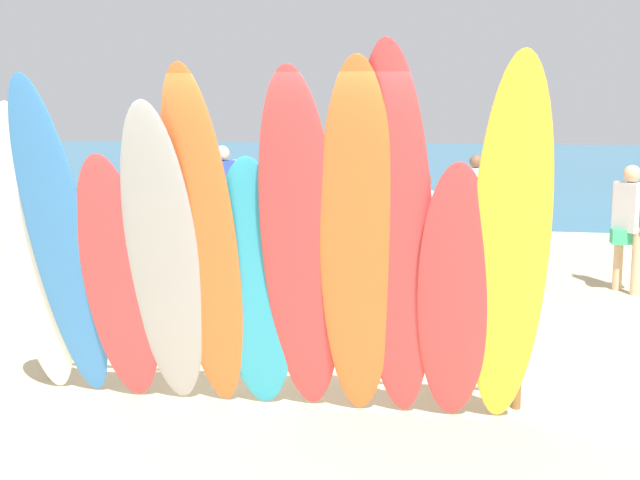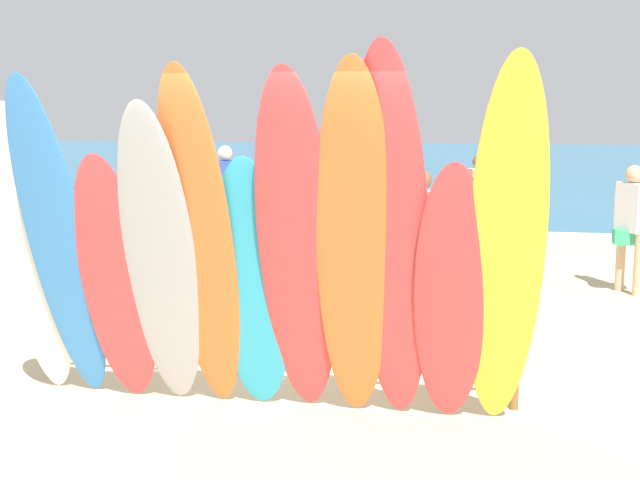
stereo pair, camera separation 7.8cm
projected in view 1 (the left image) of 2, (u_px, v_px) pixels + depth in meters
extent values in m
plane|color=#D3BC8C|center=(411.00, 203.00, 20.34)|extent=(60.00, 60.00, 0.00)
cube|color=teal|center=(440.00, 163.00, 35.59)|extent=(60.00, 40.00, 0.02)
cylinder|color=brown|center=(53.00, 341.00, 7.05)|extent=(0.07, 0.07, 0.67)
cylinder|color=brown|center=(517.00, 366.00, 6.35)|extent=(0.07, 0.07, 0.67)
cylinder|color=brown|center=(273.00, 312.00, 6.65)|extent=(3.94, 0.06, 0.06)
ellipsoid|color=white|center=(34.00, 255.00, 6.36)|extent=(0.56, 0.83, 2.34)
ellipsoid|color=#337AD1|center=(62.00, 247.00, 6.16)|extent=(0.49, 1.00, 2.52)
ellipsoid|color=#D13D42|center=(119.00, 283.00, 6.21)|extent=(0.59, 0.77, 1.98)
ellipsoid|color=#999EA3|center=(164.00, 261.00, 6.06)|extent=(0.60, 0.92, 2.35)
ellipsoid|color=orange|center=(204.00, 246.00, 6.00)|extent=(0.55, 0.90, 2.59)
ellipsoid|color=#289EC6|center=(256.00, 287.00, 6.11)|extent=(0.59, 0.65, 1.96)
ellipsoid|color=#D13D42|center=(301.00, 251.00, 5.86)|extent=(0.58, 0.99, 2.57)
ellipsoid|color=orange|center=(358.00, 249.00, 5.77)|extent=(0.62, 0.98, 2.62)
ellipsoid|color=#D13D42|center=(395.00, 243.00, 5.73)|extent=(0.61, 0.97, 2.72)
ellipsoid|color=#D13D42|center=(455.00, 298.00, 5.78)|extent=(0.55, 0.78, 1.95)
ellipsoid|color=yellow|center=(510.00, 253.00, 5.56)|extent=(0.59, 1.05, 2.64)
cylinder|color=#9E704C|center=(388.00, 238.00, 12.34)|extent=(0.12, 0.12, 0.76)
cylinder|color=#9E704C|center=(410.00, 238.00, 12.36)|extent=(0.12, 0.12, 0.76)
cube|color=orange|center=(399.00, 217.00, 12.30)|extent=(0.41, 0.25, 0.18)
cube|color=silver|center=(400.00, 193.00, 12.25)|extent=(0.43, 0.29, 0.60)
sphere|color=#9E704C|center=(400.00, 165.00, 12.18)|extent=(0.22, 0.22, 0.22)
cylinder|color=#9E704C|center=(383.00, 190.00, 12.23)|extent=(0.09, 0.09, 0.53)
cylinder|color=#9E704C|center=(417.00, 190.00, 12.25)|extent=(0.09, 0.09, 0.53)
cylinder|color=tan|center=(636.00, 264.00, 10.24)|extent=(0.12, 0.12, 0.77)
cylinder|color=tan|center=(618.00, 260.00, 10.54)|extent=(0.12, 0.12, 0.77)
cube|color=#33A36B|center=(629.00, 236.00, 10.34)|extent=(0.41, 0.26, 0.19)
cube|color=silver|center=(630.00, 207.00, 10.28)|extent=(0.39, 0.45, 0.60)
sphere|color=tan|center=(632.00, 174.00, 10.22)|extent=(0.22, 0.22, 0.22)
cylinder|color=tan|center=(616.00, 202.00, 10.51)|extent=(0.09, 0.09, 0.54)
cylinder|color=beige|center=(232.00, 227.00, 13.30)|extent=(0.13, 0.13, 0.83)
cylinder|color=beige|center=(215.00, 229.00, 13.05)|extent=(0.13, 0.13, 0.83)
cube|color=#B23399|center=(223.00, 206.00, 13.12)|extent=(0.44, 0.27, 0.20)
cube|color=#2D4CB2|center=(223.00, 181.00, 13.06)|extent=(0.41, 0.48, 0.65)
sphere|color=beige|center=(222.00, 153.00, 12.99)|extent=(0.23, 0.23, 0.23)
cylinder|color=beige|center=(235.00, 178.00, 13.26)|extent=(0.10, 0.10, 0.58)
cylinder|color=beige|center=(209.00, 180.00, 12.85)|extent=(0.10, 0.10, 0.58)
cylinder|color=brown|center=(423.00, 281.00, 9.22)|extent=(0.12, 0.12, 0.78)
cylinder|color=brown|center=(416.00, 276.00, 9.53)|extent=(0.12, 0.12, 0.78)
cube|color=#33A36B|center=(420.00, 250.00, 9.32)|extent=(0.42, 0.26, 0.19)
cube|color=silver|center=(421.00, 217.00, 9.27)|extent=(0.32, 0.44, 0.61)
sphere|color=brown|center=(421.00, 180.00, 9.20)|extent=(0.22, 0.22, 0.22)
cylinder|color=brown|center=(426.00, 217.00, 9.01)|extent=(0.09, 0.09, 0.54)
cylinder|color=brown|center=(416.00, 211.00, 9.52)|extent=(0.09, 0.09, 0.54)
cylinder|color=brown|center=(468.00, 230.00, 13.24)|extent=(0.12, 0.12, 0.76)
cylinder|color=brown|center=(480.00, 228.00, 13.45)|extent=(0.12, 0.12, 0.76)
cube|color=#33A36B|center=(475.00, 209.00, 13.30)|extent=(0.41, 0.25, 0.18)
cube|color=silver|center=(475.00, 187.00, 13.24)|extent=(0.39, 0.43, 0.59)
sphere|color=brown|center=(476.00, 161.00, 13.18)|extent=(0.21, 0.21, 0.21)
cylinder|color=brown|center=(466.00, 186.00, 13.07)|extent=(0.09, 0.09, 0.53)
cylinder|color=brown|center=(485.00, 184.00, 13.41)|extent=(0.09, 0.09, 0.53)
cylinder|color=#B7B7BC|center=(55.00, 303.00, 9.26)|extent=(0.02, 0.02, 0.28)
cylinder|color=#B7B7BC|center=(93.00, 303.00, 9.27)|extent=(0.02, 0.02, 0.28)
cylinder|color=#B7B7BC|center=(65.00, 296.00, 9.64)|extent=(0.02, 0.02, 0.28)
cylinder|color=#B7B7BC|center=(101.00, 295.00, 9.65)|extent=(0.02, 0.02, 0.28)
cube|color=#2D9370|center=(78.00, 286.00, 9.43)|extent=(0.58, 0.54, 0.03)
cube|color=#2D9370|center=(84.00, 257.00, 9.70)|extent=(0.53, 0.31, 0.53)
ellipsoid|color=silver|center=(192.00, 184.00, 24.04)|extent=(3.99, 1.44, 0.32)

